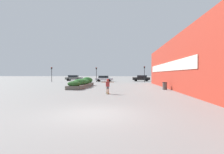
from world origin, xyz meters
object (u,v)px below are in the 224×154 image
(skateboard, at_px, (108,93))
(traffic_light_right, at_px, (144,71))
(trash_bin, at_px, (165,86))
(skateboarder, at_px, (108,84))
(car_leftmost, at_px, (174,78))
(car_rightmost, at_px, (141,78))
(car_center_right, at_px, (104,78))
(traffic_light_far_left, at_px, (52,72))
(traffic_light_left, at_px, (96,72))
(car_center_left, at_px, (74,78))

(skateboard, bearing_deg, traffic_light_right, 61.12)
(trash_bin, distance_m, traffic_light_right, 19.13)
(skateboarder, bearing_deg, skateboard, -103.79)
(car_leftmost, bearing_deg, skateboarder, -25.13)
(skateboarder, relative_size, car_rightmost, 0.29)
(car_center_right, xyz_separation_m, car_rightmost, (9.47, 2.50, 0.05))
(car_leftmost, distance_m, car_rightmost, 8.98)
(car_center_right, relative_size, traffic_light_far_left, 1.26)
(traffic_light_left, xyz_separation_m, traffic_light_right, (10.98, 0.26, 0.13))
(car_leftmost, bearing_deg, traffic_light_left, -68.47)
(trash_bin, relative_size, traffic_light_far_left, 0.26)
(skateboard, distance_m, traffic_light_left, 24.23)
(traffic_light_left, distance_m, traffic_light_far_left, 10.56)
(skateboard, distance_m, car_center_left, 33.82)
(skateboarder, xyz_separation_m, car_rightmost, (5.88, 29.78, -0.06))
(skateboard, height_order, car_leftmost, car_leftmost)
(car_center_left, height_order, traffic_light_left, traffic_light_left)
(skateboard, distance_m, traffic_light_right, 24.74)
(traffic_light_far_left, bearing_deg, car_center_right, 17.38)
(skateboard, xyz_separation_m, car_leftmost, (14.71, 31.37, 0.66))
(car_center_left, relative_size, car_center_right, 1.05)
(skateboard, xyz_separation_m, traffic_light_right, (6.04, 23.87, 2.40))
(trash_bin, bearing_deg, car_center_right, 113.83)
(skateboarder, relative_size, traffic_light_left, 0.38)
(skateboard, bearing_deg, traffic_light_far_left, 108.69)
(skateboard, relative_size, traffic_light_left, 0.23)
(traffic_light_left, distance_m, traffic_light_right, 10.99)
(traffic_light_left, bearing_deg, traffic_light_right, 1.37)
(car_center_left, distance_m, traffic_light_right, 20.13)
(car_leftmost, relative_size, traffic_light_right, 1.13)
(traffic_light_far_left, bearing_deg, car_center_left, 69.42)
(skateboard, height_order, skateboarder, skateboarder)
(car_center_left, height_order, car_center_right, car_center_left)
(traffic_light_right, bearing_deg, car_rightmost, 91.53)
(traffic_light_right, bearing_deg, traffic_light_left, -178.63)
(car_leftmost, relative_size, car_center_left, 0.90)
(skateboard, relative_size, trash_bin, 0.90)
(trash_bin, xyz_separation_m, traffic_light_far_left, (-21.82, 18.69, 1.92))
(skateboard, xyz_separation_m, car_center_right, (-3.59, 27.27, 0.70))
(traffic_light_far_left, bearing_deg, car_rightmost, 16.25)
(traffic_light_far_left, bearing_deg, skateboarder, -56.63)
(skateboarder, xyz_separation_m, trash_bin, (6.31, 4.85, -0.43))
(skateboarder, distance_m, car_center_left, 33.81)
(car_center_right, bearing_deg, skateboarder, 7.50)
(skateboarder, bearing_deg, car_rightmost, 64.14)
(trash_bin, relative_size, car_center_left, 0.20)
(trash_bin, distance_m, car_rightmost, 24.93)
(car_center_left, xyz_separation_m, traffic_light_right, (18.60, -7.51, 1.64))
(car_center_right, distance_m, traffic_light_right, 10.35)
(skateboard, relative_size, traffic_light_far_left, 0.23)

